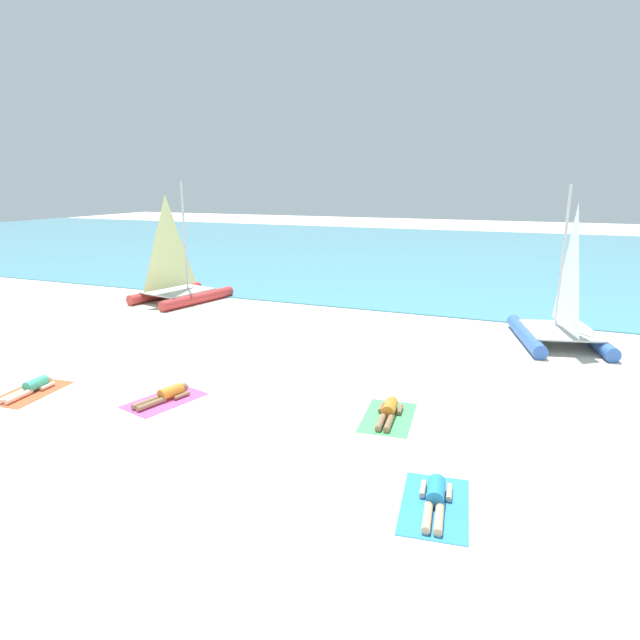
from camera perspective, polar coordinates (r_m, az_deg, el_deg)
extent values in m
plane|color=beige|center=(20.77, 4.77, -0.29)|extent=(120.00, 120.00, 0.00)
cube|color=#4C9EB7|center=(41.97, 13.88, 6.80)|extent=(120.00, 40.00, 0.05)
cylinder|color=#CC3838|center=(26.11, -15.88, 2.75)|extent=(1.31, 4.03, 0.46)
cylinder|color=#CC3838|center=(24.55, -12.71, 2.23)|extent=(1.31, 4.03, 0.46)
cube|color=silver|center=(25.15, -14.71, 3.00)|extent=(2.61, 2.97, 0.06)
cylinder|color=silver|center=(25.19, -14.06, 8.51)|extent=(0.10, 0.10, 4.80)
pyramid|color=#EAEA99|center=(24.58, -15.70, 7.94)|extent=(0.51, 2.07, 4.03)
cylinder|color=blue|center=(19.49, 20.79, -1.50)|extent=(1.43, 3.95, 0.45)
cylinder|color=blue|center=(20.08, 26.56, -1.65)|extent=(1.43, 3.95, 0.45)
cube|color=silver|center=(19.52, 23.94, -1.01)|extent=(2.64, 2.97, 0.06)
cylinder|color=silver|center=(19.63, 24.18, 6.00)|extent=(0.09, 0.09, 4.71)
pyramid|color=white|center=(18.76, 24.92, 5.15)|extent=(0.57, 2.02, 3.96)
cube|color=#EA5933|center=(15.82, -28.15, -6.73)|extent=(1.28, 2.00, 0.01)
cylinder|color=#3FB28C|center=(15.90, -27.71, -5.97)|extent=(0.36, 0.65, 0.30)
sphere|color=beige|center=(16.17, -26.72, -5.53)|extent=(0.22, 0.22, 0.22)
cylinder|color=beige|center=(15.57, -29.57, -6.94)|extent=(0.21, 0.79, 0.14)
cylinder|color=beige|center=(15.44, -29.10, -7.04)|extent=(0.21, 0.79, 0.14)
cylinder|color=beige|center=(16.18, -27.86, -5.99)|extent=(0.14, 0.46, 0.10)
cylinder|color=beige|center=(15.88, -26.72, -6.22)|extent=(0.14, 0.46, 0.10)
cube|color=#D84C99|center=(14.03, -16.01, -8.11)|extent=(1.56, 2.12, 0.01)
cylinder|color=orange|center=(14.08, -15.40, -7.30)|extent=(0.45, 0.68, 0.30)
sphere|color=#8C6647|center=(14.32, -14.10, -6.86)|extent=(0.22, 0.22, 0.22)
cylinder|color=#8C6647|center=(13.83, -17.75, -8.24)|extent=(0.34, 0.79, 0.14)
cylinder|color=#8C6647|center=(13.70, -17.31, -8.43)|extent=(0.34, 0.79, 0.14)
cylinder|color=#8C6647|center=(14.37, -15.43, -7.25)|extent=(0.21, 0.46, 0.10)
cylinder|color=#8C6647|center=(14.04, -14.32, -7.69)|extent=(0.21, 0.46, 0.10)
cube|color=#4CB266|center=(12.69, 7.18, -10.10)|extent=(1.28, 2.00, 0.01)
cylinder|color=orange|center=(12.81, 7.35, -9.11)|extent=(0.36, 0.65, 0.30)
sphere|color=#8C6647|center=(13.18, 7.64, -8.42)|extent=(0.22, 0.22, 0.22)
cylinder|color=#8C6647|center=(12.27, 6.42, -10.58)|extent=(0.22, 0.79, 0.14)
cylinder|color=#8C6647|center=(12.24, 7.27, -10.67)|extent=(0.22, 0.79, 0.14)
cylinder|color=#8C6647|center=(13.01, 6.48, -9.12)|extent=(0.14, 0.46, 0.10)
cylinder|color=#8C6647|center=(12.96, 8.42, -9.30)|extent=(0.14, 0.46, 0.10)
cube|color=#338CD8|center=(9.72, 11.96, -18.54)|extent=(1.33, 2.02, 0.01)
cylinder|color=#268CCC|center=(9.81, 12.08, -17.15)|extent=(0.38, 0.65, 0.30)
sphere|color=#D8AD84|center=(10.16, 12.21, -15.96)|extent=(0.22, 0.22, 0.22)
cylinder|color=#D8AD84|center=(9.30, 11.23, -19.58)|extent=(0.24, 0.79, 0.14)
cylinder|color=#D8AD84|center=(9.30, 12.41, -19.67)|extent=(0.24, 0.79, 0.14)
cylinder|color=#D8AD84|center=(9.99, 10.79, -17.03)|extent=(0.16, 0.46, 0.10)
cylinder|color=#D8AD84|center=(9.98, 13.42, -17.22)|extent=(0.16, 0.46, 0.10)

